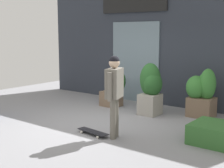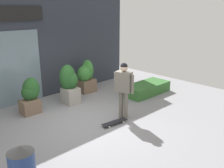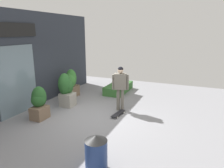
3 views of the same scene
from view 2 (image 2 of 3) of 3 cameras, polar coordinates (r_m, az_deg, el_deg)
The scene contains 9 objects.
ground_plane at distance 7.67m, azimuth -6.20°, elevation -8.35°, with size 12.00×12.00×0.00m, color gray.
building_facade at distance 9.48m, azimuth -17.60°, elevation 7.83°, with size 8.60×0.31×3.79m.
skateboarder at distance 7.44m, azimuth 2.67°, elevation -0.19°, with size 0.39×0.62×1.74m.
skateboard at distance 7.41m, azimuth 0.54°, elevation -8.66°, with size 0.83×0.32×0.08m.
planter_box_left at distance 8.89m, azimuth -9.65°, elevation 0.21°, with size 0.64×0.59×1.39m.
planter_box_right at distance 10.05m, azimuth -5.92°, elevation 1.91°, with size 0.73×0.64×1.28m.
planter_box_mid at distance 8.45m, azimuth -17.97°, elevation -2.28°, with size 0.70×0.57×1.14m.
trash_bin at distance 5.22m, azimuth -19.72°, elevation -17.13°, with size 0.51×0.51×0.85m.
hedge_ledge at distance 10.01m, azimuth 7.79°, elevation -1.02°, with size 1.97×0.90×0.40m, color #33662D.
Camera 2 is at (-4.19, -5.52, 3.27)m, focal length 40.32 mm.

